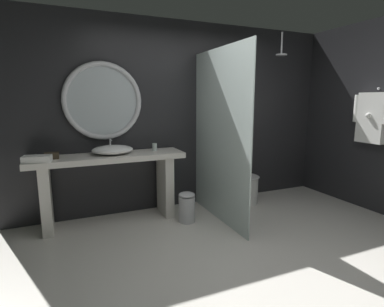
% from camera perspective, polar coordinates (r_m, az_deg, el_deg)
% --- Properties ---
extents(ground_plane, '(5.76, 5.76, 0.00)m').
position_cam_1_polar(ground_plane, '(3.11, 12.28, -19.79)').
color(ground_plane, silver).
extents(back_wall_panel, '(4.80, 0.10, 2.60)m').
position_cam_1_polar(back_wall_panel, '(4.38, -1.71, 7.05)').
color(back_wall_panel, '#232326').
rests_on(back_wall_panel, ground_plane).
extents(side_wall_right, '(0.10, 2.47, 2.60)m').
position_cam_1_polar(side_wall_right, '(4.93, 30.38, 6.02)').
color(side_wall_right, '#232326').
rests_on(side_wall_right, ground_plane).
extents(vanity_counter, '(1.86, 0.49, 0.87)m').
position_cam_1_polar(vanity_counter, '(3.90, -15.35, -4.18)').
color(vanity_counter, silver).
rests_on(vanity_counter, ground_plane).
extents(vessel_sink, '(0.50, 0.41, 0.17)m').
position_cam_1_polar(vessel_sink, '(3.86, -14.78, 0.69)').
color(vessel_sink, white).
rests_on(vessel_sink, vanity_counter).
extents(tumbler_cup, '(0.06, 0.06, 0.10)m').
position_cam_1_polar(tumbler_cup, '(4.00, -7.08, 1.21)').
color(tumbler_cup, silver).
rests_on(tumbler_cup, vanity_counter).
extents(tissue_box, '(0.15, 0.11, 0.07)m').
position_cam_1_polar(tissue_box, '(3.79, -24.98, -0.39)').
color(tissue_box, '#3D3323').
rests_on(tissue_box, vanity_counter).
extents(round_wall_mirror, '(0.98, 0.07, 0.98)m').
position_cam_1_polar(round_wall_mirror, '(4.01, -16.45, 9.48)').
color(round_wall_mirror, silver).
extents(shower_glass_panel, '(0.02, 1.41, 2.16)m').
position_cam_1_polar(shower_glass_panel, '(3.80, 5.25, 3.17)').
color(shower_glass_panel, silver).
rests_on(shower_glass_panel, ground_plane).
extents(rain_shower_head, '(0.16, 0.16, 0.33)m').
position_cam_1_polar(rain_shower_head, '(4.84, 16.55, 17.92)').
color(rain_shower_head, silver).
extents(hanging_bathrobe, '(0.20, 0.55, 0.74)m').
position_cam_1_polar(hanging_bathrobe, '(4.73, 30.88, 6.19)').
color(hanging_bathrobe, silver).
extents(toilet, '(0.43, 0.62, 0.55)m').
position_cam_1_polar(toilet, '(4.69, 9.30, -5.87)').
color(toilet, white).
rests_on(toilet, ground_plane).
extents(waste_bin, '(0.21, 0.21, 0.39)m').
position_cam_1_polar(waste_bin, '(3.89, -0.98, -10.04)').
color(waste_bin, silver).
rests_on(waste_bin, ground_plane).
extents(folded_hand_towel, '(0.31, 0.21, 0.07)m').
position_cam_1_polar(folded_hand_towel, '(3.67, -27.23, -0.91)').
color(folded_hand_towel, white).
rests_on(folded_hand_towel, vanity_counter).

